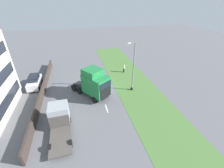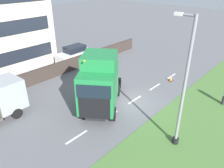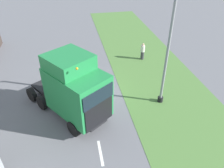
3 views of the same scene
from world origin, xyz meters
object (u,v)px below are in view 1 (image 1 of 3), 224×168
lorry_cab (95,84)px  traffic_cone_lead (97,71)px  lamp_post (133,70)px  pedestrian (124,68)px  flatbed_truck (59,117)px  parked_car (35,81)px

lorry_cab → traffic_cone_lead: (-1.56, -8.43, -2.01)m
lamp_post → pedestrian: size_ratio=4.64×
lorry_cab → lamp_post: lamp_post is taller
lorry_cab → lamp_post: size_ratio=0.87×
lorry_cab → flatbed_truck: (4.84, 5.37, -0.81)m
pedestrian → traffic_cone_lead: (5.37, -1.08, -0.55)m
flatbed_truck → pedestrian: bearing=44.9°
parked_car → pedestrian: bearing=-173.4°
traffic_cone_lead → lamp_post: bearing=119.9°
lorry_cab → parked_car: lorry_cab is taller
flatbed_truck → pedestrian: size_ratio=3.54×
flatbed_truck → pedestrian: flatbed_truck is taller
flatbed_truck → traffic_cone_lead: flatbed_truck is taller
traffic_cone_lead → flatbed_truck: bearing=65.1°
parked_car → lamp_post: (-15.75, 4.91, 2.61)m
lamp_post → pedestrian: 7.43m
lorry_cab → traffic_cone_lead: bearing=-135.8°
pedestrian → lamp_post: bearing=83.2°
parked_car → lorry_cab: bearing=150.6°
lamp_post → traffic_cone_lead: (4.55, -7.93, -3.31)m
lamp_post → traffic_cone_lead: 9.73m
traffic_cone_lead → lorry_cab: bearing=79.5°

